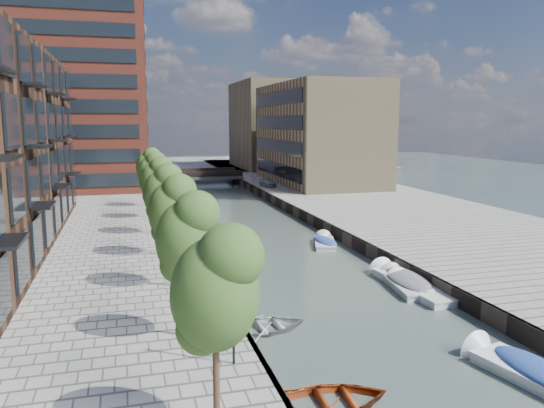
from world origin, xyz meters
name	(u,v)px	position (x,y,z in m)	size (l,w,h in m)	color
water	(241,222)	(0.00, 40.00, 0.00)	(300.00, 300.00, 0.00)	#38473F
quay_right	(389,210)	(16.00, 40.00, 0.50)	(20.00, 140.00, 1.00)	gray
quay_wall_left	(179,220)	(-6.10, 40.00, 0.50)	(0.25, 140.00, 1.00)	#332823
quay_wall_right	(300,214)	(6.10, 40.00, 0.50)	(0.25, 140.00, 1.00)	#332823
far_closure	(180,166)	(0.00, 100.00, 0.50)	(80.00, 40.00, 1.00)	gray
tower	(72,73)	(-17.00, 65.00, 16.00)	(18.00, 18.00, 30.00)	brown
tan_block_near	(318,134)	(16.00, 62.00, 8.00)	(12.00, 25.00, 14.00)	#99855E
tan_block_far	(270,125)	(16.00, 88.00, 9.00)	(12.00, 20.00, 16.00)	#99855E
bridge	(198,176)	(0.00, 72.00, 1.39)	(13.00, 6.00, 1.30)	gray
tree_0	(215,286)	(-8.50, 4.00, 5.31)	(2.50, 2.50, 5.95)	#382619
tree_1	(186,235)	(-8.50, 11.00, 5.31)	(2.50, 2.50, 5.95)	#382619
tree_2	(171,207)	(-8.50, 18.00, 5.31)	(2.50, 2.50, 5.95)	#382619
tree_3	(162,191)	(-8.50, 25.00, 5.31)	(2.50, 2.50, 5.95)	#382619
tree_4	(156,179)	(-8.50, 32.00, 5.31)	(2.50, 2.50, 5.95)	#382619
tree_5	(152,171)	(-8.50, 39.00, 5.31)	(2.50, 2.50, 5.95)	#382619
tree_6	(148,165)	(-8.50, 46.00, 5.31)	(2.50, 2.50, 5.95)	#382619
lamp_0	(233,298)	(-7.20, 8.00, 3.51)	(0.24, 0.24, 4.12)	black
lamp_1	(185,219)	(-7.20, 24.00, 3.51)	(0.24, 0.24, 4.12)	black
lamp_2	(166,189)	(-7.20, 40.00, 3.51)	(0.24, 0.24, 4.12)	black
sloop_2	(331,406)	(-4.18, 5.89, 0.00)	(3.06, 4.29, 0.89)	maroon
sloop_3	(266,330)	(-4.63, 13.05, 0.00)	(2.93, 4.10, 0.85)	#B6B6B4
sloop_4	(190,210)	(-4.09, 48.33, 0.00)	(3.15, 4.42, 0.91)	#242427
motorboat_0	(526,371)	(3.92, 5.89, 0.22)	(2.99, 5.74, 1.82)	white
motorboat_1	(403,279)	(5.35, 17.96, 0.23)	(2.42, 5.76, 1.87)	white
motorboat_2	(416,290)	(5.23, 16.27, 0.10)	(2.05, 5.23, 1.72)	silver
motorboat_3	(324,242)	(4.40, 28.82, 0.18)	(2.82, 4.70, 1.48)	silver
motorboat_4	(404,284)	(5.00, 17.26, 0.20)	(2.42, 5.24, 1.68)	silver
car	(268,182)	(7.73, 58.85, 1.60)	(1.41, 3.50, 1.19)	#A8ABAD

